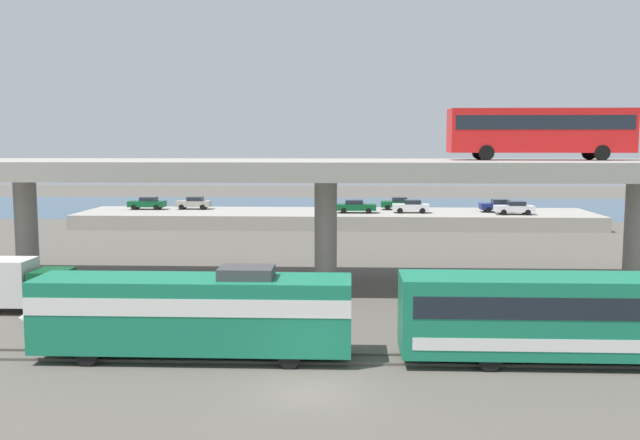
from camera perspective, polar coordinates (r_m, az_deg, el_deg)
name	(u,v)px	position (r m, az deg, el deg)	size (l,w,h in m)	color
ground_plane	(308,391)	(28.06, -0.95, -13.78)	(260.00, 260.00, 0.00)	#565149
rail_strip_near	(313,363)	(31.15, -0.59, -11.59)	(110.00, 0.12, 0.12)	#59544C
rail_strip_far	(314,354)	(32.49, -0.46, -10.83)	(110.00, 0.12, 0.12)	#59544C
train_locomotive	(178,310)	(32.13, -11.50, -7.22)	(15.04, 3.04, 4.18)	#197A56
highway_overpass	(326,173)	(46.37, 0.47, 3.82)	(96.00, 10.52, 8.48)	#9E998E
transit_bus_on_overpass	(540,129)	(49.09, 17.50, 7.09)	(12.00, 2.68, 3.40)	red
service_truck_west	(7,283)	(43.94, -24.15, -4.73)	(6.80, 2.46, 3.04)	#0C4C26
pier_parking_lot	(336,218)	(81.80, 1.29, 0.13)	(59.45, 11.49, 1.61)	#9E998E
parked_car_0	(194,203)	(85.95, -10.25, 1.39)	(4.12, 1.89, 1.50)	#9E998C
parked_car_1	(514,208)	(81.24, 15.57, 0.97)	(4.28, 1.97, 1.50)	silver
parked_car_2	(398,203)	(84.60, 6.37, 1.37)	(4.00, 1.95, 1.50)	#0C4C26
parked_car_3	(499,205)	(83.62, 14.36, 1.15)	(4.19, 1.99, 1.50)	navy
parked_car_4	(356,206)	(80.19, 2.93, 1.13)	(4.55, 1.90, 1.50)	#0C4C26
parked_car_5	(147,203)	(86.85, -13.90, 1.35)	(4.38, 1.84, 1.50)	#0C4C26
parked_car_6	(411,206)	(80.82, 7.43, 1.12)	(4.11, 1.84, 1.50)	silver
harbor_water	(339,207)	(104.76, 1.53, 1.06)	(140.00, 36.00, 0.01)	#2D5170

